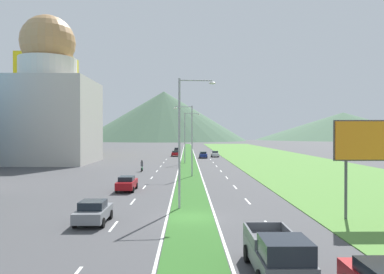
{
  "coord_description": "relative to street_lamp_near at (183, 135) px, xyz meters",
  "views": [
    {
      "loc": [
        -0.29,
        -26.91,
        6.1
      ],
      "look_at": [
        0.64,
        45.08,
        5.31
      ],
      "focal_mm": 35.28,
      "sensor_mm": 36.0,
      "label": 1
    }
  ],
  "objects": [
    {
      "name": "car_5",
      "position": [
        -6.01,
        -4.73,
        -5.18
      ],
      "size": [
        2.02,
        4.06,
        1.54
      ],
      "rotation": [
        0.0,
        0.0,
        1.57
      ],
      "color": "slate",
      "rests_on": "ground_plane"
    },
    {
      "name": "lane_dash_right_6",
      "position": [
        5.72,
        29.72,
        -5.95
      ],
      "size": [
        0.16,
        2.8,
        0.01
      ],
      "primitive_type": "cube",
      "color": "silver",
      "rests_on": "ground_plane"
    },
    {
      "name": "pickup_truck_0",
      "position": [
        4.12,
        -14.39,
        -4.97
      ],
      "size": [
        2.18,
        5.4,
        2.0
      ],
      "rotation": [
        0.0,
        0.0,
        -1.57
      ],
      "color": "#515459",
      "rests_on": "ground_plane"
    },
    {
      "name": "lane_dash_left_2",
      "position": [
        -4.48,
        -5.58,
        -5.95
      ],
      "size": [
        0.16,
        2.8,
        0.01
      ],
      "primitive_type": "cube",
      "color": "silver",
      "rests_on": "ground_plane"
    },
    {
      "name": "lane_dash_right_8",
      "position": [
        5.72,
        47.37,
        -5.95
      ],
      "size": [
        0.16,
        2.8,
        0.01
      ],
      "primitive_type": "cube",
      "color": "silver",
      "rests_on": "ground_plane"
    },
    {
      "name": "street_lamp_mid",
      "position": [
        0.74,
        22.34,
        -0.33
      ],
      "size": [
        2.68,
        0.28,
        9.89
      ],
      "color": "#99999E",
      "rests_on": "ground_plane"
    },
    {
      "name": "midrise_colored",
      "position": [
        -37.18,
        71.89,
        7.45
      ],
      "size": [
        12.84,
        12.84,
        26.82
      ],
      "primitive_type": "cube",
      "color": "yellow",
      "rests_on": "ground_plane"
    },
    {
      "name": "lane_dash_left_7",
      "position": [
        -4.48,
        38.55,
        -5.95
      ],
      "size": [
        0.16,
        2.8,
        0.01
      ],
      "primitive_type": "cube",
      "color": "silver",
      "rests_on": "ground_plane"
    },
    {
      "name": "lane_dash_right_4",
      "position": [
        5.72,
        12.07,
        -5.95
      ],
      "size": [
        0.16,
        2.8,
        0.01
      ],
      "primitive_type": "cube",
      "color": "silver",
      "rests_on": "ground_plane"
    },
    {
      "name": "lane_dash_left_4",
      "position": [
        -4.48,
        12.07,
        -5.95
      ],
      "size": [
        0.16,
        2.8,
        0.01
      ],
      "primitive_type": "cube",
      "color": "silver",
      "rests_on": "ground_plane"
    },
    {
      "name": "lane_dash_left_8",
      "position": [
        -4.48,
        47.37,
        -5.95
      ],
      "size": [
        0.16,
        2.8,
        0.01
      ],
      "primitive_type": "cube",
      "color": "silver",
      "rests_on": "ground_plane"
    },
    {
      "name": "lane_dash_right_9",
      "position": [
        5.72,
        56.2,
        -5.95
      ],
      "size": [
        0.16,
        2.8,
        0.01
      ],
      "primitive_type": "cube",
      "color": "silver",
      "rests_on": "ground_plane"
    },
    {
      "name": "lane_dash_left_5",
      "position": [
        -4.48,
        20.9,
        -5.95
      ],
      "size": [
        0.16,
        2.8,
        0.01
      ],
      "primitive_type": "cube",
      "color": "silver",
      "rests_on": "ground_plane"
    },
    {
      "name": "ground_plane",
      "position": [
        0.62,
        -3.23,
        -5.96
      ],
      "size": [
        600.0,
        600.0,
        0.0
      ],
      "primitive_type": "plane",
      "color": "#424244"
    },
    {
      "name": "lane_dash_right_3",
      "position": [
        5.72,
        3.24,
        -5.95
      ],
      "size": [
        0.16,
        2.8,
        0.01
      ],
      "primitive_type": "cube",
      "color": "silver",
      "rests_on": "ground_plane"
    },
    {
      "name": "car_0",
      "position": [
        -2.77,
        68.4,
        -5.23
      ],
      "size": [
        1.99,
        4.57,
        1.39
      ],
      "rotation": [
        0.0,
        0.0,
        1.57
      ],
      "color": "maroon",
      "rests_on": "ground_plane"
    },
    {
      "name": "lane_dash_right_5",
      "position": [
        5.72,
        20.9,
        -5.95
      ],
      "size": [
        0.16,
        2.8,
        0.01
      ],
      "primitive_type": "cube",
      "color": "silver",
      "rests_on": "ground_plane"
    },
    {
      "name": "car_4",
      "position": [
        7.41,
        65.31,
        -5.19
      ],
      "size": [
        1.85,
        4.1,
        1.48
      ],
      "rotation": [
        0.0,
        0.0,
        -1.57
      ],
      "color": "silver",
      "rests_on": "ground_plane"
    },
    {
      "name": "edge_line_median_right",
      "position": [
        2.37,
        56.77,
        -5.95
      ],
      "size": [
        0.16,
        240.0,
        0.01
      ],
      "primitive_type": "cube",
      "color": "silver",
      "rests_on": "ground_plane"
    },
    {
      "name": "hill_far_right",
      "position": [
        136.27,
        296.47,
        5.99
      ],
      "size": [
        150.59,
        150.59,
        23.9
      ],
      "primitive_type": "cone",
      "color": "#47664C",
      "rests_on": "ground_plane"
    },
    {
      "name": "motorcycle_rider",
      "position": [
        -6.82,
        29.35,
        -5.21
      ],
      "size": [
        0.36,
        2.0,
        1.8
      ],
      "rotation": [
        0.0,
        0.0,
        1.57
      ],
      "color": "black",
      "rests_on": "ground_plane"
    },
    {
      "name": "grass_median",
      "position": [
        0.62,
        56.77,
        -5.93
      ],
      "size": [
        3.2,
        240.0,
        0.06
      ],
      "primitive_type": "cube",
      "color": "#2D6023",
      "rests_on": "ground_plane"
    },
    {
      "name": "billboard_roadside",
      "position": [
        13.33,
        -3.94,
        -0.69
      ],
      "size": [
        5.49,
        0.28,
        7.01
      ],
      "color": "#4C4C51",
      "rests_on": "ground_plane"
    },
    {
      "name": "car_2",
      "position": [
        -6.04,
        9.6,
        -5.17
      ],
      "size": [
        1.88,
        4.49,
        1.53
      ],
      "rotation": [
        0.0,
        0.0,
        1.57
      ],
      "color": "maroon",
      "rests_on": "ground_plane"
    },
    {
      "name": "hill_far_center",
      "position": [
        -18.29,
        272.05,
        13.69
      ],
      "size": [
        131.36,
        131.36,
        39.3
      ],
      "primitive_type": "cone",
      "color": "#47664C",
      "rests_on": "ground_plane"
    },
    {
      "name": "car_6",
      "position": [
        -2.81,
        87.07,
        -5.18
      ],
      "size": [
        1.87,
        4.79,
        1.5
      ],
      "rotation": [
        0.0,
        0.0,
        1.57
      ],
      "color": "black",
      "rests_on": "ground_plane"
    },
    {
      "name": "car_1",
      "position": [
        4.23,
        61.24,
        -5.18
      ],
      "size": [
        1.9,
        4.64,
        1.51
      ],
      "rotation": [
        0.0,
        0.0,
        -1.57
      ],
      "color": "navy",
      "rests_on": "ground_plane"
    },
    {
      "name": "grass_verge_right",
      "position": [
        21.22,
        56.77,
        -5.93
      ],
      "size": [
        24.0,
        240.0,
        0.06
      ],
      "primitive_type": "cube",
      "color": "#518438",
      "rests_on": "ground_plane"
    },
    {
      "name": "street_lamp_near",
      "position": [
        0.0,
        0.0,
        0.0
      ],
      "size": [
        3.02,
        0.43,
        10.46
      ],
      "color": "#99999E",
      "rests_on": "ground_plane"
    },
    {
      "name": "hill_far_left",
      "position": [
        -118.43,
        272.73,
        5.15
      ],
      "size": [
        143.13,
        143.13,
        22.21
      ],
      "primitive_type": "cone",
      "color": "#516B56",
      "rests_on": "ground_plane"
    },
    {
      "name": "domed_building",
      "position": [
        -27.8,
        46.44,
        6.03
      ],
      "size": [
        18.03,
        18.03,
        29.78
      ],
      "color": "#B7B2A8",
      "rests_on": "ground_plane"
    },
    {
      "name": "lane_dash_left_3",
      "position": [
        -4.48,
        3.24,
        -5.95
      ],
      "size": [
        0.16,
        2.8,
        0.01
      ],
      "primitive_type": "cube",
      "color": "silver",
      "rests_on": "ground_plane"
    },
    {
      "name": "lane_dash_right_2",
      "position": [
        5.72,
        -5.58,
        -5.95
      ],
      "size": [
        0.16,
        2.8,
        0.01
      ],
      "primitive_type": "cube",
      "color": "silver",
      "rests_on": "ground_plane"
    },
    {
      "name": "edge_line_median_left",
      "position": [
        -1.13,
        56.77,
        -5.95
      ],
      "size": [
        0.16,
        240.0,
        0.01
      ],
      "primitive_type": "cube",
      "color": "silver",
      "rests_on": "ground_plane"
    },
    {
      "name": "lane_dash_right_7",
      "position": [
        5.72,
        38.55,
        -5.95
      ],
      "size": [
        0.16,
        2.8,
        0.01
      ],
      "primitive_type": "cube",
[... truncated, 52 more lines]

